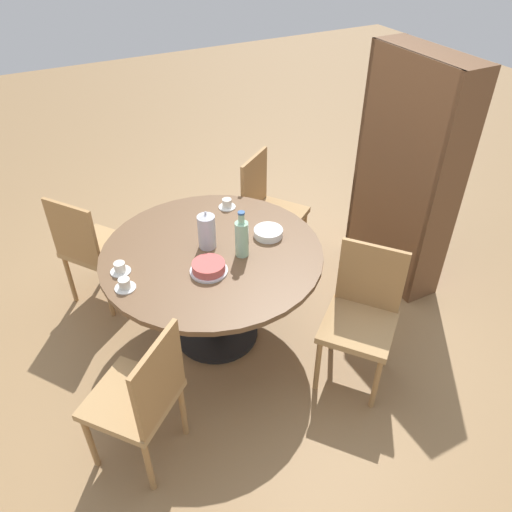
{
  "coord_description": "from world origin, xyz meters",
  "views": [
    {
      "loc": [
        2.35,
        -0.91,
        2.6
      ],
      "look_at": [
        0.0,
        0.31,
        0.59
      ],
      "focal_mm": 35.0,
      "sensor_mm": 36.0,
      "label": 1
    }
  ],
  "objects_px": {
    "chair_d": "(362,314)",
    "bookshelf": "(402,182)",
    "water_bottle": "(242,238)",
    "coffee_pot": "(207,231)",
    "cup_a": "(120,268)",
    "chair_c": "(141,397)",
    "chair_a": "(269,208)",
    "chair_b": "(92,247)",
    "cup_c": "(227,204)",
    "cake_main": "(209,268)",
    "cup_b": "(125,285)"
  },
  "relations": [
    {
      "from": "cup_a",
      "to": "chair_c",
      "type": "bearing_deg",
      "value": -10.53
    },
    {
      "from": "bookshelf",
      "to": "coffee_pot",
      "type": "bearing_deg",
      "value": 88.9
    },
    {
      "from": "chair_d",
      "to": "chair_a",
      "type": "bearing_deg",
      "value": 136.76
    },
    {
      "from": "water_bottle",
      "to": "cake_main",
      "type": "bearing_deg",
      "value": -76.14
    },
    {
      "from": "chair_a",
      "to": "cake_main",
      "type": "relative_size",
      "value": 4.04
    },
    {
      "from": "chair_b",
      "to": "cup_c",
      "type": "bearing_deg",
      "value": -144.89
    },
    {
      "from": "chair_c",
      "to": "cup_c",
      "type": "distance_m",
      "value": 1.52
    },
    {
      "from": "bookshelf",
      "to": "water_bottle",
      "type": "height_order",
      "value": "bookshelf"
    },
    {
      "from": "chair_d",
      "to": "bookshelf",
      "type": "distance_m",
      "value": 1.19
    },
    {
      "from": "water_bottle",
      "to": "coffee_pot",
      "type": "bearing_deg",
      "value": -138.7
    },
    {
      "from": "chair_a",
      "to": "chair_b",
      "type": "relative_size",
      "value": 1.0
    },
    {
      "from": "chair_b",
      "to": "cake_main",
      "type": "bearing_deg",
      "value": 173.68
    },
    {
      "from": "chair_b",
      "to": "cake_main",
      "type": "height_order",
      "value": "chair_b"
    },
    {
      "from": "chair_a",
      "to": "bookshelf",
      "type": "relative_size",
      "value": 0.53
    },
    {
      "from": "chair_b",
      "to": "cup_a",
      "type": "distance_m",
      "value": 0.74
    },
    {
      "from": "chair_b",
      "to": "coffee_pot",
      "type": "bearing_deg",
      "value": -173.81
    },
    {
      "from": "coffee_pot",
      "to": "cup_b",
      "type": "distance_m",
      "value": 0.61
    },
    {
      "from": "bookshelf",
      "to": "coffee_pot",
      "type": "distance_m",
      "value": 1.55
    },
    {
      "from": "cake_main",
      "to": "cup_c",
      "type": "xyz_separation_m",
      "value": [
        -0.61,
        0.4,
        -0.0
      ]
    },
    {
      "from": "chair_c",
      "to": "chair_d",
      "type": "bearing_deg",
      "value": 138.43
    },
    {
      "from": "cake_main",
      "to": "cup_b",
      "type": "distance_m",
      "value": 0.49
    },
    {
      "from": "coffee_pot",
      "to": "chair_d",
      "type": "bearing_deg",
      "value": 41.04
    },
    {
      "from": "chair_b",
      "to": "cup_a",
      "type": "xyz_separation_m",
      "value": [
        0.69,
        0.06,
        0.26
      ]
    },
    {
      "from": "chair_b",
      "to": "water_bottle",
      "type": "relative_size",
      "value": 2.95
    },
    {
      "from": "chair_b",
      "to": "cup_c",
      "type": "height_order",
      "value": "chair_b"
    },
    {
      "from": "chair_c",
      "to": "water_bottle",
      "type": "relative_size",
      "value": 2.95
    },
    {
      "from": "chair_b",
      "to": "cup_c",
      "type": "xyz_separation_m",
      "value": [
        0.32,
        0.93,
        0.26
      ]
    },
    {
      "from": "chair_b",
      "to": "cup_b",
      "type": "relative_size",
      "value": 7.55
    },
    {
      "from": "bookshelf",
      "to": "cup_c",
      "type": "height_order",
      "value": "bookshelf"
    },
    {
      "from": "chair_a",
      "to": "bookshelf",
      "type": "bearing_deg",
      "value": -72.01
    },
    {
      "from": "chair_b",
      "to": "cake_main",
      "type": "distance_m",
      "value": 1.1
    },
    {
      "from": "chair_d",
      "to": "cake_main",
      "type": "distance_m",
      "value": 0.97
    },
    {
      "from": "chair_b",
      "to": "cup_a",
      "type": "height_order",
      "value": "chair_b"
    },
    {
      "from": "bookshelf",
      "to": "cup_a",
      "type": "bearing_deg",
      "value": 89.23
    },
    {
      "from": "chair_a",
      "to": "chair_d",
      "type": "xyz_separation_m",
      "value": [
        1.32,
        -0.08,
        0.0
      ]
    },
    {
      "from": "chair_c",
      "to": "cup_a",
      "type": "distance_m",
      "value": 0.79
    },
    {
      "from": "chair_d",
      "to": "cup_b",
      "type": "relative_size",
      "value": 7.55
    },
    {
      "from": "bookshelf",
      "to": "cake_main",
      "type": "distance_m",
      "value": 1.65
    },
    {
      "from": "cup_c",
      "to": "water_bottle",
      "type": "bearing_deg",
      "value": -15.31
    },
    {
      "from": "chair_d",
      "to": "coffee_pot",
      "type": "distance_m",
      "value": 1.08
    },
    {
      "from": "coffee_pot",
      "to": "cup_a",
      "type": "distance_m",
      "value": 0.57
    },
    {
      "from": "cup_a",
      "to": "chair_b",
      "type": "bearing_deg",
      "value": -174.87
    },
    {
      "from": "chair_d",
      "to": "cup_a",
      "type": "bearing_deg",
      "value": -161.61
    },
    {
      "from": "cup_b",
      "to": "water_bottle",
      "type": "bearing_deg",
      "value": 88.54
    },
    {
      "from": "chair_d",
      "to": "cup_c",
      "type": "relative_size",
      "value": 7.55
    },
    {
      "from": "chair_b",
      "to": "chair_c",
      "type": "distance_m",
      "value": 1.42
    },
    {
      "from": "cup_a",
      "to": "cup_b",
      "type": "relative_size",
      "value": 1.0
    },
    {
      "from": "chair_d",
      "to": "cup_c",
      "type": "distance_m",
      "value": 1.22
    },
    {
      "from": "coffee_pot",
      "to": "water_bottle",
      "type": "distance_m",
      "value": 0.24
    },
    {
      "from": "cup_a",
      "to": "water_bottle",
      "type": "bearing_deg",
      "value": 76.14
    }
  ]
}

